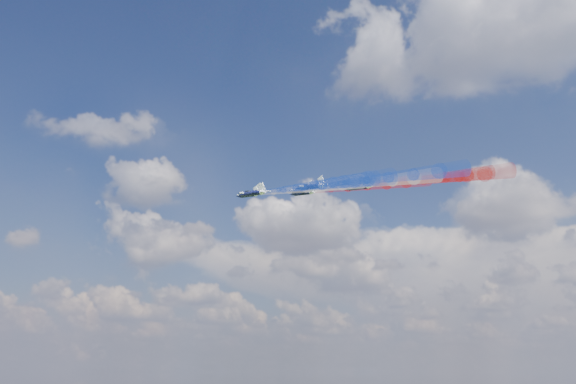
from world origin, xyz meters
The scene contains 16 objects.
jet_lead centered at (-31.07, -14.86, 142.68)m, with size 8.62×10.78×2.87m, color black, non-canonical shape.
trail_lead centered at (-8.27, -21.63, 139.78)m, with size 3.59×38.40×3.59m, color white, non-canonical shape.
jet_inner_left centered at (-23.43, -24.35, 140.03)m, with size 8.62×10.78×2.87m, color black, non-canonical shape.
trail_inner_left centered at (-0.62, -31.12, 137.13)m, with size 3.59×38.40×3.59m, color blue, non-canonical shape.
jet_inner_right centered at (-17.46, -7.41, 143.05)m, with size 8.62×10.78×2.87m, color black, non-canonical shape.
trail_inner_right centered at (5.34, -14.18, 140.15)m, with size 3.59×38.40×3.59m, color red, non-canonical shape.
jet_outer_left centered at (-14.85, -36.02, 135.99)m, with size 8.62×10.78×2.87m, color black, non-canonical shape.
trail_outer_left centered at (7.95, -42.79, 133.10)m, with size 3.59×38.40×3.59m, color blue, non-canonical shape.
jet_center_third centered at (-11.14, -19.01, 140.13)m, with size 8.62×10.78×2.87m, color black, non-canonical shape.
trail_center_third centered at (11.66, -25.78, 137.23)m, with size 3.59×38.40×3.59m, color white, non-canonical shape.
jet_outer_right centered at (-4.07, -2.28, 143.96)m, with size 8.62×10.78×2.87m, color black, non-canonical shape.
trail_outer_right centered at (18.73, -9.05, 141.06)m, with size 3.59×38.40×3.59m, color red, non-canonical shape.
jet_rear_left centered at (-1.99, -30.15, 137.17)m, with size 8.62×10.78×2.87m, color black, non-canonical shape.
trail_rear_left centered at (20.81, -36.92, 134.27)m, with size 3.59×38.40×3.59m, color blue, non-canonical shape.
jet_rear_right centered at (3.13, -14.35, 140.06)m, with size 8.62×10.78×2.87m, color black, non-canonical shape.
trail_rear_right centered at (25.93, -21.12, 137.16)m, with size 3.59×38.40×3.59m, color red, non-canonical shape.
Camera 1 is at (72.76, -162.92, 94.20)m, focal length 41.12 mm.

